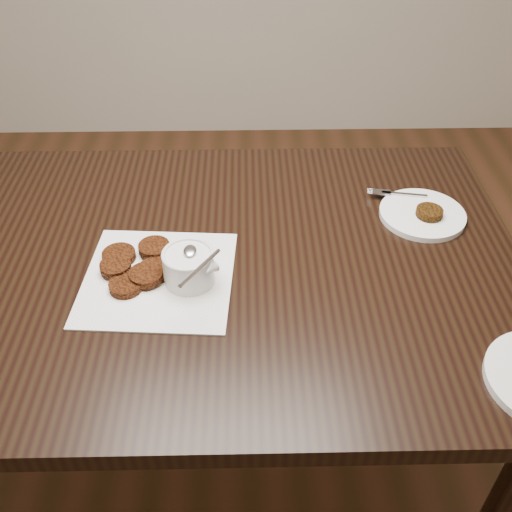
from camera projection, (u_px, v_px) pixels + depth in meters
The scene contains 6 objects.
floor at pixel (227, 458), 1.70m from camera, with size 4.00×4.00×0.00m, color #58311E.
table at pixel (199, 371), 1.47m from camera, with size 1.43×0.92×0.75m, color black.
napkin at pixel (158, 278), 1.18m from camera, with size 0.30×0.30×0.00m, color white.
sauce_ramekin at pixel (187, 253), 1.13m from camera, with size 0.14×0.14×0.14m, color silver, non-canonical shape.
patty_cluster at pixel (138, 268), 1.18m from camera, with size 0.23×0.23×0.02m, color #5A260B, non-canonical shape.
plate_with_patty at pixel (423, 212), 1.34m from camera, with size 0.20×0.20×0.03m, color white, non-canonical shape.
Camera 1 is at (0.07, -0.91, 1.55)m, focal length 40.74 mm.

